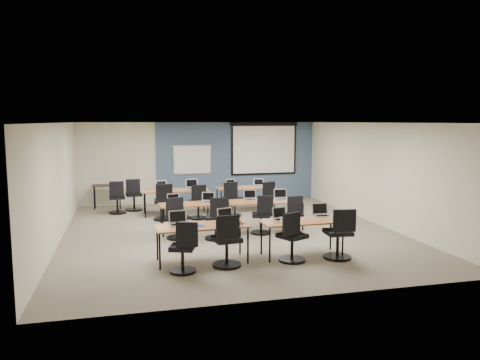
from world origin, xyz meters
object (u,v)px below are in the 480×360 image
object	(u,v)px
laptop_3	(322,213)
task_chair_11	(269,201)
training_table_mid_left	(193,205)
training_table_mid_right	(266,202)
laptop_10	(231,185)
utility_table	(107,188)
task_chair_6	(262,218)
whiteboard	(192,160)
laptop_7	(281,197)
task_chair_4	(177,222)
task_chair_3	(339,238)
laptop_4	(174,201)
laptop_5	(209,200)
laptop_1	(226,218)
laptop_8	(162,187)
training_table_back_right	(246,189)
task_chair_1	(227,245)
training_table_back_left	(176,191)
spare_chair_b	(117,200)
projector_screen	(264,146)
spare_chair_a	(134,198)
training_table_front_right	(302,223)
task_chair_7	(293,218)
task_chair_8	(164,205)
laptop_11	(259,184)
laptop_2	(281,217)
task_chair_5	(217,222)
laptop_6	(251,197)
training_table_front_left	(202,228)
laptop_9	(192,186)
task_chair_9	(198,205)
task_chair_2	(292,241)
task_chair_0	(184,252)

from	to	relation	value
laptop_3	task_chair_11	size ratio (longest dim) A/B	0.36
training_table_mid_left	training_table_mid_right	bearing A→B (deg)	-4.55
training_table_mid_right	laptop_10	bearing A→B (deg)	100.18
utility_table	task_chair_6	bearing A→B (deg)	-47.20
whiteboard	laptop_7	size ratio (longest dim) A/B	3.75
task_chair_4	task_chair_3	bearing A→B (deg)	-61.07
laptop_4	laptop_5	bearing A→B (deg)	-13.70
laptop_1	laptop_8	size ratio (longest dim) A/B	1.03
training_table_back_right	training_table_mid_right	bearing A→B (deg)	-95.72
task_chair_1	training_table_back_left	bearing A→B (deg)	86.91
laptop_7	spare_chair_b	distance (m)	5.04
whiteboard	laptop_7	bearing A→B (deg)	-67.80
projector_screen	task_chair_6	distance (m)	5.26
task_chair_11	whiteboard	bearing A→B (deg)	103.41
laptop_5	spare_chair_a	distance (m)	3.63
whiteboard	laptop_10	xyz separation A→B (m)	(0.95, -1.69, -0.66)
training_table_front_right	task_chair_7	bearing A→B (deg)	74.55
task_chair_8	laptop_11	distance (m)	3.16
laptop_2	laptop_5	world-z (taller)	laptop_2
task_chair_5	whiteboard	bearing A→B (deg)	99.80
laptop_6	spare_chair_b	bearing A→B (deg)	146.08
laptop_4	task_chair_11	world-z (taller)	task_chair_11
training_table_front_left	laptop_9	distance (m)	5.07
spare_chair_b	laptop_5	bearing A→B (deg)	-52.07
laptop_3	task_chair_5	distance (m)	2.45
whiteboard	utility_table	size ratio (longest dim) A/B	1.44
task_chair_9	task_chair_8	bearing A→B (deg)	168.85
laptop_8	laptop_5	bearing A→B (deg)	-87.64
training_table_front_right	laptop_9	world-z (taller)	laptop_9
training_table_front_right	whiteboard	bearing A→B (deg)	100.05
training_table_back_left	training_table_back_right	xyz separation A→B (m)	(2.15, 0.05, -0.00)
task_chair_3	training_table_back_right	bearing A→B (deg)	101.09
whiteboard	task_chair_6	bearing A→B (deg)	-78.34
whiteboard	task_chair_7	world-z (taller)	whiteboard
training_table_front_left	training_table_mid_right	xyz separation A→B (m)	(2.03, 2.38, 0.00)
whiteboard	laptop_9	bearing A→B (deg)	-98.51
laptop_3	laptop_7	size ratio (longest dim) A/B	1.05
laptop_8	laptop_11	size ratio (longest dim) A/B	1.12
laptop_6	task_chair_8	size ratio (longest dim) A/B	0.31
laptop_6	laptop_11	xyz separation A→B (m)	(0.91, 2.31, -0.00)
laptop_1	laptop_3	world-z (taller)	laptop_3
training_table_front_right	task_chair_2	world-z (taller)	task_chair_2
task_chair_11	task_chair_2	bearing A→B (deg)	-123.89
task_chair_5	training_table_front_left	bearing A→B (deg)	-99.01
laptop_2	training_table_back_left	bearing A→B (deg)	95.01
laptop_3	task_chair_11	xyz separation A→B (m)	(0.03, 3.80, -0.38)
laptop_1	task_chair_7	xyz separation A→B (m)	(1.98, 1.45, -0.40)
laptop_1	spare_chair_a	xyz separation A→B (m)	(-1.70, 5.48, -0.38)
task_chair_0	task_chair_3	xyz separation A→B (m)	(3.12, 0.12, 0.03)
task_chair_3	laptop_10	world-z (taller)	task_chair_3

